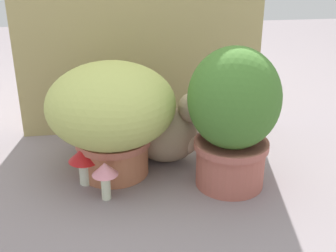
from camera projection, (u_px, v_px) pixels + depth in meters
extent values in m
plane|color=gray|center=(161.00, 183.00, 1.52)|extent=(6.00, 6.00, 0.00)
cube|color=tan|center=(140.00, 22.00, 1.76)|extent=(1.02, 0.03, 0.94)
cylinder|color=#B86D4B|center=(114.00, 155.00, 1.57)|extent=(0.25, 0.25, 0.14)
cylinder|color=#B76653|center=(113.00, 140.00, 1.54)|extent=(0.26, 0.26, 0.02)
ellipsoid|color=#B4BF60|center=(111.00, 105.00, 1.49)|extent=(0.44, 0.44, 0.29)
cylinder|color=#B05E50|center=(230.00, 163.00, 1.49)|extent=(0.23, 0.23, 0.16)
cylinder|color=#AE5F54|center=(231.00, 144.00, 1.46)|extent=(0.25, 0.25, 0.02)
ellipsoid|color=#42742C|center=(234.00, 98.00, 1.39)|extent=(0.30, 0.30, 0.33)
ellipsoid|color=tan|center=(163.00, 134.00, 1.63)|extent=(0.30, 0.25, 0.22)
ellipsoid|color=beige|center=(189.00, 139.00, 1.62)|extent=(0.10, 0.12, 0.11)
sphere|color=tan|center=(193.00, 107.00, 1.56)|extent=(0.14, 0.14, 0.11)
cone|color=tan|center=(195.00, 88.00, 1.56)|extent=(0.05, 0.05, 0.04)
cone|color=tan|center=(192.00, 94.00, 1.51)|extent=(0.05, 0.05, 0.04)
cylinder|color=tan|center=(137.00, 147.00, 1.73)|extent=(0.18, 0.10, 0.07)
cylinder|color=silver|center=(86.00, 172.00, 1.50)|extent=(0.04, 0.04, 0.09)
cone|color=red|center=(84.00, 154.00, 1.47)|extent=(0.11, 0.11, 0.05)
cylinder|color=silver|center=(106.00, 187.00, 1.41)|extent=(0.03, 0.03, 0.09)
cone|color=pink|center=(105.00, 169.00, 1.39)|extent=(0.08, 0.08, 0.04)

